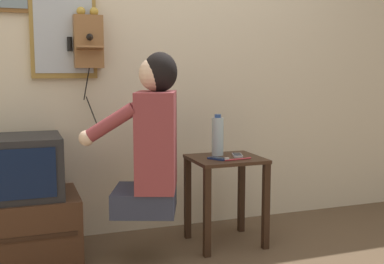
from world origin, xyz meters
name	(u,v)px	position (x,y,z in m)	size (l,w,h in m)	color
wall_back	(157,50)	(0.00, 1.16, 1.27)	(6.80, 0.05, 2.55)	beige
side_table	(226,179)	(0.32, 0.69, 0.43)	(0.45, 0.41, 0.58)	#382316
person	(152,139)	(-0.21, 0.56, 0.74)	(0.62, 0.54, 0.94)	#2D3347
tv_stand	(20,228)	(-0.95, 0.84, 0.20)	(0.69, 0.52, 0.39)	#422819
television	(16,167)	(-0.96, 0.84, 0.57)	(0.52, 0.45, 0.36)	#232326
wall_phone_antique	(88,41)	(-0.49, 1.08, 1.33)	(0.23, 0.18, 0.76)	olive
wall_mirror	(63,26)	(-0.63, 1.12, 1.42)	(0.42, 0.03, 0.67)	olive
cell_phone_held	(218,158)	(0.24, 0.64, 0.58)	(0.12, 0.14, 0.01)	navy
cell_phone_spare	(237,155)	(0.41, 0.71, 0.58)	(0.09, 0.14, 0.01)	silver
water_bottle	(218,136)	(0.30, 0.78, 0.71)	(0.08, 0.08, 0.27)	silver
toothbrush	(236,159)	(0.34, 0.57, 0.58)	(0.19, 0.03, 0.02)	#D83F4C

